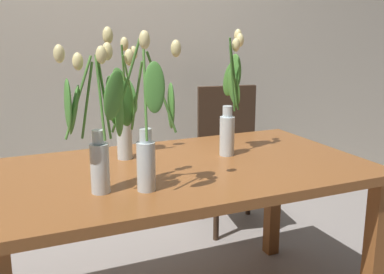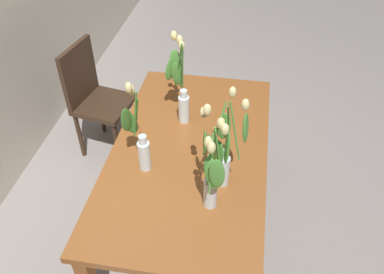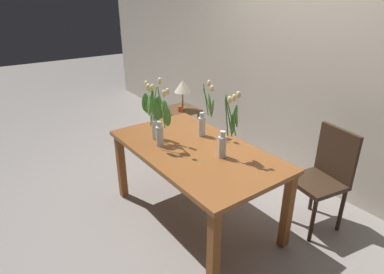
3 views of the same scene
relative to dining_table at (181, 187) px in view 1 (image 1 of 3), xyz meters
The scene contains 7 objects.
room_wall_rear 1.63m from the dining_table, 90.00° to the left, with size 9.00×0.10×2.70m, color beige.
dining_table is the anchor object (origin of this frame).
tulip_vase_0 0.40m from the dining_table, 125.55° to the left, with size 0.14×0.17×0.53m.
tulip_vase_1 0.44m from the dining_table, 19.83° to the left, with size 0.14×0.17×0.57m.
tulip_vase_2 0.45m from the dining_table, 137.97° to the right, with size 0.27×0.24×0.58m.
tulip_vase_3 0.54m from the dining_table, 154.80° to the right, with size 0.24×0.13×0.53m.
dining_chair 1.15m from the dining_table, 50.57° to the left, with size 0.47×0.47×0.93m.
Camera 1 is at (-0.72, -1.73, 1.32)m, focal length 43.27 mm.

